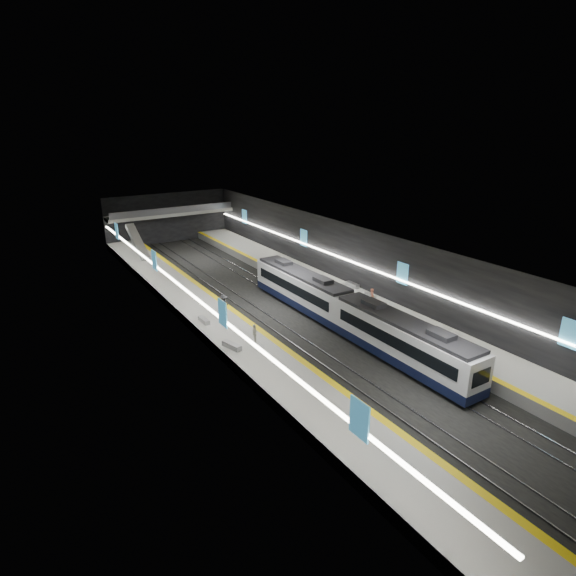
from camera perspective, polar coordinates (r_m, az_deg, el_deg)
ground at (r=51.58m, az=-1.20°, el=-2.50°), size 70.00×70.00×0.00m
ceiling at (r=49.15m, az=-1.27°, el=6.17°), size 20.00×70.00×0.04m
wall_left at (r=46.20m, az=-11.95°, el=-0.31°), size 0.04×70.00×8.00m
wall_right at (r=55.77m, az=7.65°, el=3.37°), size 0.04×70.00×8.00m
wall_back at (r=81.41m, az=-14.07°, el=8.07°), size 20.00×0.04×8.00m
platform_left at (r=48.29m, az=-8.89°, el=-3.69°), size 5.00×70.00×1.00m
tile_surface_left at (r=48.10m, az=-8.92°, el=-3.13°), size 5.00×70.00×0.02m
tactile_strip_left at (r=48.91m, az=-6.55°, el=-2.61°), size 0.60×70.00×0.02m
platform_right at (r=55.35m, az=5.48°, el=-0.47°), size 5.00×70.00×1.00m
tile_surface_right at (r=55.18m, az=5.50°, el=0.02°), size 5.00×70.00×0.02m
tactile_strip_right at (r=53.93m, az=3.63°, el=-0.38°), size 0.60×70.00×0.02m
rails at (r=51.56m, az=-1.20°, el=-2.44°), size 6.52×70.00×0.12m
train at (r=45.73m, az=6.87°, el=-2.65°), size 2.69×30.04×3.60m
ad_posters at (r=50.90m, az=-1.81°, el=2.56°), size 19.94×53.50×2.20m
cove_light_left at (r=46.33m, az=-11.70°, el=-0.50°), size 0.25×68.60×0.12m
cove_light_right at (r=55.70m, az=7.48°, el=3.15°), size 0.25×68.60×0.12m
mezzanine_bridge at (r=79.28m, az=-13.65°, el=8.58°), size 20.00×3.00×1.50m
escalator at (r=71.16m, az=-17.41°, el=5.26°), size 1.20×7.50×3.92m
bench_left_near at (r=41.02m, az=-6.68°, el=-6.81°), size 1.04×2.04×0.48m
bench_left_far at (r=46.37m, az=-9.93°, el=-3.80°), size 0.54×1.77×0.43m
bench_right_near at (r=52.61m, az=9.71°, el=-0.94°), size 0.62×1.70×0.41m
bench_right_far at (r=55.70m, az=7.64°, el=0.37°), size 0.57×1.92×0.47m
passenger_right_a at (r=49.97m, az=9.94°, el=-1.13°), size 0.70×0.83×1.93m
passenger_left_a at (r=41.64m, az=-4.00°, el=-5.39°), size 0.58×1.03×1.66m
passenger_left_b at (r=48.09m, az=-7.65°, el=-1.88°), size 1.34×0.98×1.87m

